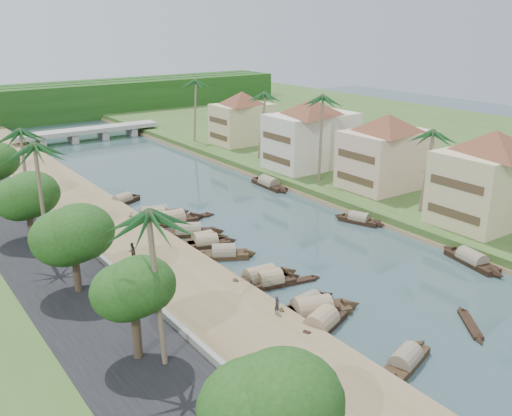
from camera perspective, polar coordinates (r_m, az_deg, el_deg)
ground at (r=56.17m, az=9.20°, el=-5.62°), size 220.00×220.00×0.00m
left_bank at (r=63.80m, az=-14.24°, el=-2.58°), size 10.00×180.00×0.80m
right_bank at (r=81.98m, az=9.06°, el=2.62°), size 16.00×180.00×1.20m
road at (r=61.49m, az=-21.63°, el=-3.87°), size 8.00×180.00×1.40m
retaining_wall at (r=62.24m, az=-17.89°, el=-2.52°), size 0.40×180.00×1.10m
far_right_fill at (r=110.45m, az=23.08°, el=5.46°), size 60.00×220.00×1.15m
treeline at (r=142.18m, az=-20.39°, el=9.81°), size 120.00×14.00×8.00m
bridge at (r=116.04m, az=-16.48°, el=7.33°), size 28.00×4.00×2.40m
building_near at (r=67.17m, az=22.43°, el=3.00°), size 14.85×14.85×10.20m
building_mid at (r=77.33m, az=12.89°, el=5.65°), size 14.11×14.11×9.70m
building_far at (r=86.37m, az=5.54°, el=7.52°), size 15.59×15.59×10.20m
building_distant at (r=102.73m, az=-1.39°, el=9.07°), size 12.62×12.62×9.20m
sampan_0 at (r=41.64m, az=14.70°, el=-14.61°), size 7.25×3.52×1.93m
sampan_1 at (r=44.91m, az=6.55°, el=-11.43°), size 7.62×4.24×2.23m
sampan_2 at (r=46.76m, az=5.71°, el=-10.10°), size 8.71×4.33×2.26m
sampan_3 at (r=47.52m, az=5.05°, el=-9.60°), size 6.90×2.09×1.88m
sampan_4 at (r=51.72m, az=0.43°, el=-7.05°), size 8.20×2.59×2.28m
sampan_5 at (r=51.23m, az=1.36°, el=-7.33°), size 6.62×2.72×2.08m
sampan_6 at (r=56.95m, az=-3.24°, el=-4.60°), size 6.68×4.66×2.06m
sampan_7 at (r=59.76m, az=-5.01°, el=-3.51°), size 6.99×3.37×1.88m
sampan_8 at (r=60.45m, az=-5.30°, el=-3.25°), size 6.27×2.26×1.95m
sampan_9 at (r=62.99m, az=-6.77°, el=-2.38°), size 7.95×5.33×2.09m
sampan_10 at (r=68.17m, az=-10.28°, el=-0.91°), size 8.41×3.88×2.27m
sampan_11 at (r=66.76m, az=-8.42°, el=-1.22°), size 8.46×2.72×2.37m
sampan_12 at (r=69.16m, az=-10.13°, el=-0.61°), size 8.98×4.00×2.12m
sampan_13 at (r=75.05m, az=-13.19°, el=0.70°), size 6.70×3.81×1.88m
sampan_14 at (r=59.25m, az=20.76°, el=-4.90°), size 3.16×8.41×2.03m
sampan_15 at (r=67.41m, az=10.27°, el=-1.14°), size 3.58×6.59×1.82m
sampan_16 at (r=80.50m, az=1.31°, el=2.41°), size 2.08×8.97×2.18m
canoe_0 at (r=48.12m, az=20.62°, el=-10.86°), size 4.24×5.12×0.78m
canoe_1 at (r=51.98m, az=4.13°, el=-7.36°), size 4.98×1.71×0.80m
canoe_2 at (r=68.33m, az=-6.60°, el=-0.96°), size 6.37×2.14×0.92m
palm_1 at (r=67.51m, az=16.86°, el=7.07°), size 3.20×3.20×10.81m
palm_2 at (r=77.92m, az=6.61°, el=10.78°), size 3.20×3.20×13.05m
palm_3 at (r=90.73m, az=0.42°, el=11.18°), size 3.20×3.20×11.72m
palm_4 at (r=34.31m, az=-10.08°, el=-0.85°), size 3.20×3.20×11.94m
palm_5 at (r=53.92m, az=-21.22°, el=5.60°), size 3.20×3.20×12.26m
palm_6 at (r=68.03m, az=-22.57°, el=6.96°), size 3.20×3.20×11.12m
palm_7 at (r=104.47m, az=-6.30°, el=12.38°), size 3.20×3.20×12.37m
tree_0 at (r=26.24m, az=1.45°, el=-19.16°), size 5.30×5.30×7.57m
tree_1 at (r=37.38m, az=-12.16°, el=-7.95°), size 4.51×4.51×6.90m
tree_2 at (r=47.68m, az=-17.86°, el=-2.62°), size 5.54×5.54×7.22m
tree_3 at (r=60.69m, az=-21.96°, el=1.08°), size 5.42×5.42×6.84m
tree_6 at (r=91.79m, az=6.76°, el=7.94°), size 4.96×4.96×7.01m
person_near at (r=44.92m, az=2.12°, el=-9.67°), size 0.62×0.51×1.48m
person_far at (r=55.78m, az=-12.31°, el=-4.19°), size 0.95×0.83×1.63m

